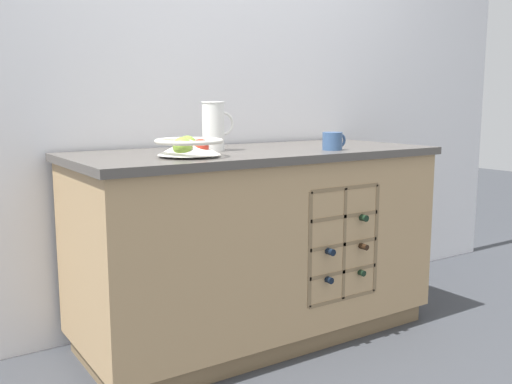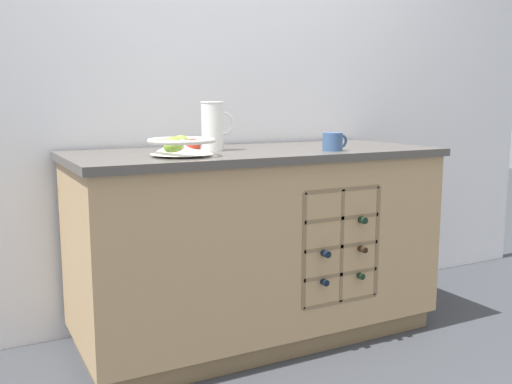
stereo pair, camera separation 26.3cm
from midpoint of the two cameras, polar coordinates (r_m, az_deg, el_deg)
name	(u,v)px [view 1 (the left image)]	position (r m, az deg, el deg)	size (l,w,h in m)	color
ground_plane	(256,334)	(2.83, -2.75, -14.06)	(14.00, 14.00, 0.00)	#383A3F
back_wall	(211,68)	(2.97, -7.08, 12.18)	(4.40, 0.06, 2.55)	white
kitchen_island	(257,243)	(2.68, -2.72, -5.15)	(1.69, 0.74, 0.89)	olive
fruit_bowl	(189,146)	(2.29, -10.01, 4.57)	(0.27, 0.27, 0.08)	silver
white_pitcher	(214,125)	(2.56, -7.20, 6.63)	(0.16, 0.10, 0.22)	white
ceramic_mug	(333,141)	(2.60, 4.83, 5.08)	(0.12, 0.09, 0.08)	#385684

